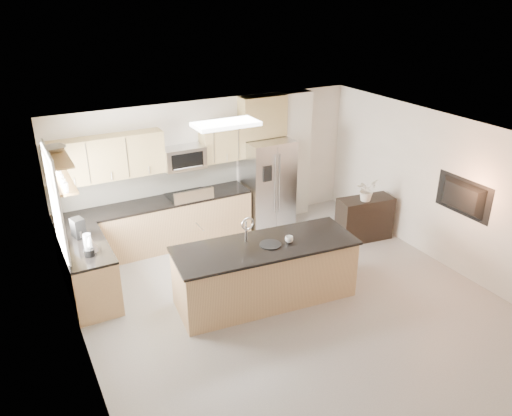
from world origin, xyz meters
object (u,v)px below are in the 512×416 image
cup (289,239)px  bowl (54,148)px  refrigerator (267,183)px  kettle (90,243)px  credenza (364,219)px  coffee_maker (78,228)px  platter (270,245)px  island (265,272)px  range (190,218)px  blender (88,246)px  television (460,198)px  microwave (184,158)px  flower_vase (367,185)px

cup → bowl: size_ratio=0.30×
refrigerator → kettle: bearing=-161.2°
credenza → coffee_maker: 5.17m
cup → kettle: bearing=155.7°
platter → kettle: 2.65m
island → kettle: 2.64m
range → blender: bearing=-145.3°
television → range: bearing=48.4°
cup → blender: size_ratio=0.36×
credenza → kettle: (-5.00, 0.20, 0.63)m
refrigerator → television: size_ratio=1.65×
platter → kettle: (-2.39, 1.15, 0.08)m
island → bowl: size_ratio=6.91×
refrigerator → cup: (-1.01, -2.46, 0.12)m
range → cup: (0.65, -2.51, 0.53)m
range → coffee_maker: coffee_maker is taller
microwave → flower_vase: 3.39m
blender → coffee_maker: (-0.02, 0.67, -0.00)m
flower_vase → television: television is taller
range → flower_vase: 3.37m
refrigerator → credenza: 2.02m
platter → coffee_maker: (-2.46, 1.69, 0.10)m
island → kettle: (-2.33, 1.10, 0.56)m
range → refrigerator: refrigerator is taller
range → flower_vase: flower_vase is taller
microwave → island: microwave is taller
cup → bowl: 3.64m
microwave → platter: bearing=-82.0°
blender → kettle: size_ratio=1.23×
cup → platter: size_ratio=0.38×
microwave → refrigerator: size_ratio=0.43×
microwave → refrigerator: bearing=-5.9°
blender → flower_vase: size_ratio=0.55×
cup → flower_vase: bearing=22.7°
credenza → kettle: bearing=-175.2°
island → television: size_ratio=2.65×
range → credenza: bearing=-26.8°
refrigerator → bowl: bearing=-169.2°
island → platter: size_ratio=8.66×
blender → kettle: blender is taller
platter → flower_vase: bearing=19.3°
credenza → platter: platter is taller
refrigerator → bowl: (-3.91, -0.74, 1.50)m
range → coffee_maker: size_ratio=3.64×
range → cup: 2.65m
refrigerator → blender: (-3.73, -1.39, 0.18)m
coffee_maker → refrigerator: bearing=10.9°
blender → kettle: (0.05, 0.14, -0.03)m
range → platter: (0.36, -2.45, 0.49)m
cup → platter: cup is taller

